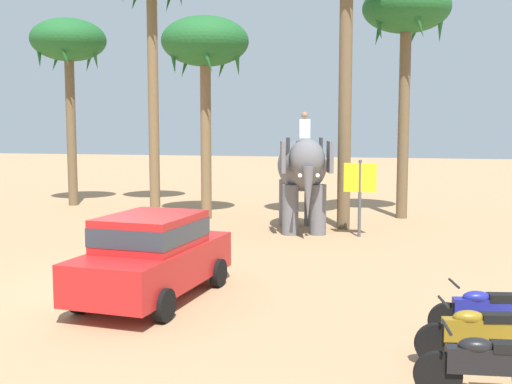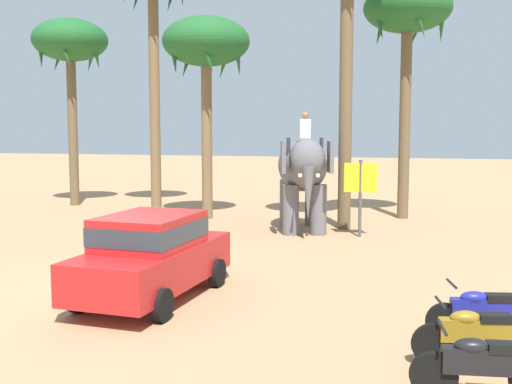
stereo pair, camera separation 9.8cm
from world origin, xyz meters
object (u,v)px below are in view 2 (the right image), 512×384
car_sedan_foreground (152,253)px  palm_tree_left_of_road (206,47)px  motorcycle_nearest_camera (484,365)px  palm_tree_leaning_seaward (70,45)px  motorcycle_mid_row (483,312)px  signboard_yellow (360,183)px  elephant_with_mahout (303,171)px  motorcycle_second_in_row (475,334)px  palm_tree_behind_elephant (407,15)px

car_sedan_foreground → palm_tree_left_of_road: size_ratio=0.57×
motorcycle_nearest_camera → palm_tree_left_of_road: 17.27m
motorcycle_nearest_camera → palm_tree_leaning_seaward: size_ratio=0.22×
palm_tree_leaning_seaward → motorcycle_nearest_camera: bearing=-46.4°
car_sedan_foreground → motorcycle_mid_row: (6.08, -0.86, -0.46)m
palm_tree_left_of_road → signboard_yellow: 7.93m
elephant_with_mahout → motorcycle_second_in_row: elephant_with_mahout is taller
motorcycle_nearest_camera → motorcycle_mid_row: 2.34m
elephant_with_mahout → motorcycle_second_in_row: size_ratio=2.25×
motorcycle_second_in_row → palm_tree_behind_elephant: size_ratio=0.21×
palm_tree_left_of_road → signboard_yellow: (5.90, -2.54, -4.65)m
car_sedan_foreground → motorcycle_nearest_camera: (5.87, -3.19, -0.46)m
palm_tree_behind_elephant → palm_tree_leaning_seaward: size_ratio=1.08×
car_sedan_foreground → motorcycle_nearest_camera: car_sedan_foreground is taller
signboard_yellow → motorcycle_nearest_camera: bearing=-77.3°
palm_tree_behind_elephant → palm_tree_leaning_seaward: (-14.05, 0.37, -0.56)m
elephant_with_mahout → motorcycle_nearest_camera: (4.47, -11.92, -1.53)m
signboard_yellow → car_sedan_foreground: bearing=-112.2°
motorcycle_mid_row → motorcycle_nearest_camera: bearing=-95.2°
motorcycle_second_in_row → palm_tree_leaning_seaward: (-15.42, 14.96, 6.44)m
palm_tree_behind_elephant → palm_tree_left_of_road: (-7.09, -1.92, -1.13)m
palm_tree_behind_elephant → motorcycle_mid_row: bearing=-83.3°
palm_tree_leaning_seaward → car_sedan_foreground: bearing=-53.6°
palm_tree_behind_elephant → palm_tree_left_of_road: palm_tree_behind_elephant is taller
motorcycle_nearest_camera → palm_tree_behind_elephant: (-1.36, 15.79, 7.00)m
motorcycle_second_in_row → signboard_yellow: 10.52m
car_sedan_foreground → motorcycle_mid_row: bearing=-8.1°
motorcycle_second_in_row → motorcycle_mid_row: 1.15m
motorcycle_second_in_row → palm_tree_left_of_road: 16.33m
motorcycle_mid_row → palm_tree_behind_elephant: bearing=96.7°
elephant_with_mahout → motorcycle_mid_row: size_ratio=2.25×
elephant_with_mahout → palm_tree_left_of_road: size_ratio=0.54×
palm_tree_behind_elephant → palm_tree_left_of_road: 7.43m
elephant_with_mahout → motorcycle_mid_row: (4.68, -9.59, -1.53)m
motorcycle_nearest_camera → signboard_yellow: 11.68m
motorcycle_second_in_row → palm_tree_left_of_road: palm_tree_left_of_road is taller
motorcycle_second_in_row → palm_tree_leaning_seaward: 22.43m
palm_tree_leaning_seaward → signboard_yellow: bearing=-20.6°
palm_tree_left_of_road → motorcycle_nearest_camera: bearing=-58.6°
palm_tree_behind_elephant → palm_tree_left_of_road: size_ratio=1.16×
elephant_with_mahout → motorcycle_mid_row: bearing=-64.0°
motorcycle_nearest_camera → motorcycle_second_in_row: same height
palm_tree_leaning_seaward → signboard_yellow: 14.70m
motorcycle_second_in_row → motorcycle_mid_row: bearing=79.6°
motorcycle_second_in_row → palm_tree_leaning_seaward: palm_tree_leaning_seaward is taller
motorcycle_second_in_row → signboard_yellow: (-2.56, 10.13, 1.22)m
motorcycle_nearest_camera → motorcycle_mid_row: size_ratio=1.01×
motorcycle_mid_row → signboard_yellow: (-2.77, 9.00, 1.22)m
signboard_yellow → palm_tree_leaning_seaward: bearing=159.4°
car_sedan_foreground → elephant_with_mahout: (1.40, 8.73, 1.06)m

